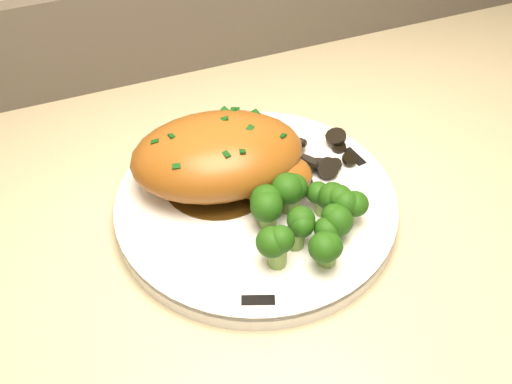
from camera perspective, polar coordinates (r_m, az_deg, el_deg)
name	(u,v)px	position (r m, az deg, el deg)	size (l,w,h in m)	color
plate	(256,206)	(0.60, 0.00, -1.26)	(0.26, 0.26, 0.02)	white
rim_accent_0	(354,157)	(0.65, 8.74, 3.10)	(0.03, 0.01, 0.00)	black
rim_accent_1	(156,159)	(0.64, -8.92, 2.92)	(0.03, 0.01, 0.00)	black
rim_accent_2	(258,301)	(0.52, 0.19, -9.62)	(0.03, 0.01, 0.00)	black
gravy_pool	(219,180)	(0.62, -3.34, 1.10)	(0.11, 0.11, 0.00)	#38240A
chicken_breast	(224,158)	(0.59, -2.89, 3.04)	(0.18, 0.13, 0.06)	#945419
mushroom_pile	(305,167)	(0.62, 4.34, 2.22)	(0.09, 0.07, 0.02)	black
broccoli_florets	(308,218)	(0.55, 4.66, -2.31)	(0.10, 0.09, 0.04)	olive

